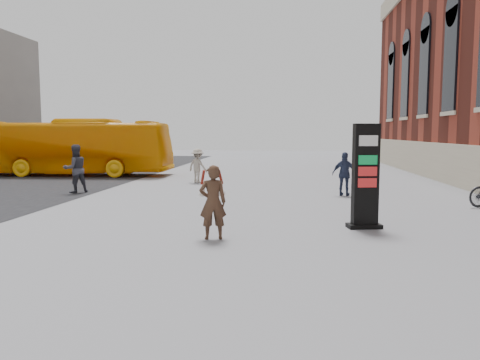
# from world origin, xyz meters

# --- Properties ---
(ground) EXTENTS (100.00, 100.00, 0.00)m
(ground) POSITION_xyz_m (0.00, 0.00, 0.00)
(ground) COLOR #9E9EA3
(info_pylon) EXTENTS (0.86, 0.54, 2.51)m
(info_pylon) POSITION_xyz_m (4.11, 1.33, 1.25)
(info_pylon) COLOR black
(info_pylon) RESTS_ON ground
(woman) EXTENTS (0.71, 0.67, 1.61)m
(woman) POSITION_xyz_m (0.65, -0.18, 0.82)
(woman) COLOR #3C291A
(woman) RESTS_ON ground
(bus) EXTENTS (10.84, 2.79, 3.00)m
(bus) POSITION_xyz_m (-9.33, 14.00, 1.50)
(bus) COLOR orange
(bus) RESTS_ON road
(pedestrian_a) EXTENTS (1.13, 1.12, 1.84)m
(pedestrian_a) POSITION_xyz_m (-5.78, 7.00, 0.92)
(pedestrian_a) COLOR #373740
(pedestrian_a) RESTS_ON ground
(pedestrian_b) EXTENTS (1.16, 1.00, 1.56)m
(pedestrian_b) POSITION_xyz_m (-1.81, 11.01, 0.78)
(pedestrian_b) COLOR #9E9383
(pedestrian_b) RESTS_ON ground
(pedestrian_c) EXTENTS (1.01, 0.68, 1.59)m
(pedestrian_c) POSITION_xyz_m (4.35, 7.17, 0.79)
(pedestrian_c) COLOR #2A3350
(pedestrian_c) RESTS_ON ground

